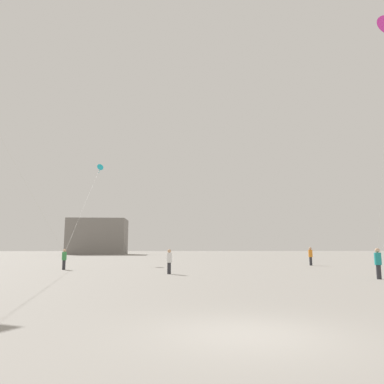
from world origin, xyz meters
name	(u,v)px	position (x,y,z in m)	size (l,w,h in m)	color
ground_plane	(250,335)	(0.00, 0.00, 0.00)	(300.00, 300.00, 0.00)	gray
person_in_orange	(311,255)	(12.39, 28.73, 0.99)	(0.39, 0.39, 1.81)	#2D2D33
person_in_white	(169,260)	(-1.73, 17.85, 0.92)	(0.37, 0.37, 1.69)	#2D2D33
person_in_teal	(378,262)	(10.37, 13.03, 0.97)	(0.39, 0.39, 1.77)	#2D2D33
person_in_green	(64,258)	(-10.28, 23.17, 0.92)	(0.36, 0.36, 1.67)	#2D2D33
kite_cyan_diamond	(100,169)	(-10.40, 37.47, 11.38)	(0.95, 15.14, 10.77)	#1EB2C6
building_left_hall	(98,237)	(-19.00, 83.90, 4.25)	(13.56, 10.03, 8.50)	gray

